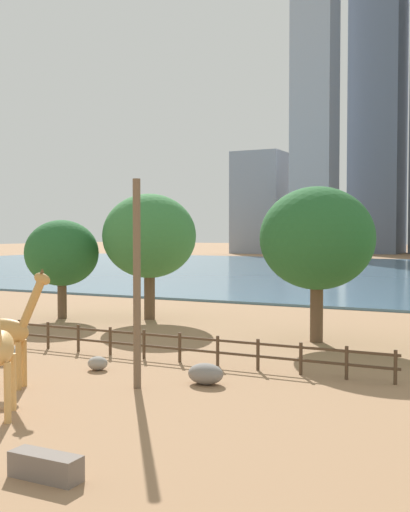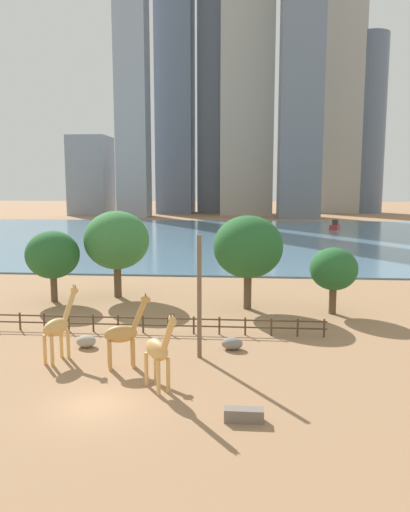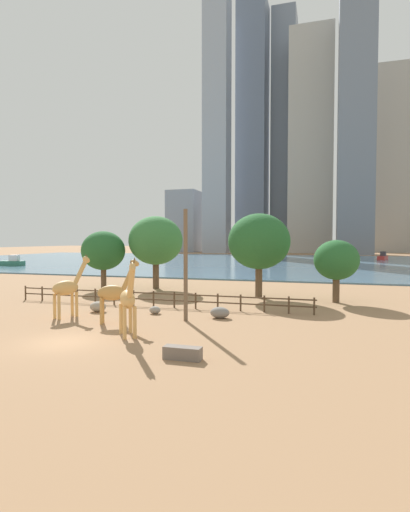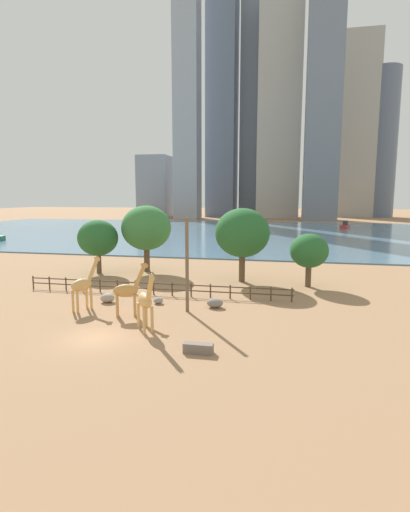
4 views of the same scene
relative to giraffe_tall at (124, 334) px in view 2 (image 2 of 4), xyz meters
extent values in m
plane|color=#9E7551|center=(-0.22, 74.89, -2.06)|extent=(400.00, 400.00, 0.00)
cube|color=slate|center=(-0.22, 71.89, -1.96)|extent=(180.00, 86.00, 0.20)
cylinder|color=#C18C47|center=(0.38, 0.44, -1.19)|extent=(0.26, 0.26, 1.75)
cylinder|color=#C18C47|center=(0.58, -0.07, -1.19)|extent=(0.26, 0.26, 1.75)
cylinder|color=#C18C47|center=(-0.88, -0.05, -1.19)|extent=(0.26, 0.26, 1.75)
cylinder|color=#C18C47|center=(-0.68, -0.55, -1.19)|extent=(0.26, 0.26, 1.75)
ellipsoid|color=#C18C47|center=(-0.15, -0.06, -0.02)|extent=(2.08, 1.41, 1.01)
cylinder|color=#C18C47|center=(0.88, 0.34, 1.07)|extent=(1.10, 0.67, 1.89)
ellipsoid|color=#C18C47|center=(1.24, 0.48, 1.96)|extent=(0.80, 0.55, 0.62)
cone|color=brown|center=(1.22, 0.55, 2.25)|extent=(0.12, 0.12, 0.18)
cone|color=brown|center=(1.27, 0.40, 2.25)|extent=(0.12, 0.12, 0.18)
cylinder|color=tan|center=(3.13, -3.28, -1.15)|extent=(0.30, 0.30, 1.83)
cylinder|color=tan|center=(2.68, -3.62, -1.15)|extent=(0.30, 0.30, 1.83)
cylinder|color=tan|center=(2.28, -2.15, -1.15)|extent=(0.30, 0.30, 1.83)
cylinder|color=tan|center=(1.82, -2.49, -1.15)|extent=(0.30, 0.30, 1.83)
ellipsoid|color=tan|center=(2.48, -2.89, 0.08)|extent=(1.87, 2.10, 1.06)
cylinder|color=tan|center=(3.23, -3.89, 1.18)|extent=(1.03, 1.22, 1.93)
ellipsoid|color=tan|center=(3.53, -4.28, 2.06)|extent=(0.73, 0.82, 0.69)
cone|color=brown|center=(3.60, -4.23, 2.37)|extent=(0.14, 0.14, 0.19)
cone|color=brown|center=(3.46, -4.33, 2.37)|extent=(0.14, 0.14, 0.19)
cylinder|color=tan|center=(-4.33, 1.46, -1.16)|extent=(0.27, 0.27, 1.82)
cylinder|color=tan|center=(-3.81, 1.25, -1.16)|extent=(0.27, 0.27, 1.82)
cylinder|color=tan|center=(-4.85, 0.15, -1.16)|extent=(0.27, 0.27, 1.82)
cylinder|color=tan|center=(-4.33, -0.05, -1.16)|extent=(0.27, 0.27, 1.82)
ellipsoid|color=tan|center=(-4.33, 0.70, 0.07)|extent=(1.49, 2.16, 1.05)
cylinder|color=tan|center=(-3.86, 1.87, 1.15)|extent=(0.78, 1.31, 1.90)
ellipsoid|color=tan|center=(-3.68, 2.33, 2.02)|extent=(0.59, 0.84, 0.69)
cone|color=brown|center=(-3.76, 2.36, 2.32)|extent=(0.12, 0.12, 0.19)
cone|color=brown|center=(-3.60, 2.30, 2.32)|extent=(0.12, 0.12, 0.19)
cylinder|color=brown|center=(4.25, 2.13, 1.76)|extent=(0.28, 0.28, 7.66)
ellipsoid|color=gray|center=(1.14, 3.95, -1.78)|extent=(0.85, 0.76, 0.57)
ellipsoid|color=gray|center=(-3.41, 3.42, -1.66)|extent=(1.29, 1.07, 0.80)
ellipsoid|color=gray|center=(6.24, 3.75, -1.67)|extent=(1.39, 1.05, 0.79)
cube|color=#72665B|center=(7.05, -6.16, -1.76)|extent=(1.80, 0.60, 0.60)
cylinder|color=#4C3826|center=(-9.53, 6.89, -1.41)|extent=(0.14, 0.14, 1.30)
cylinder|color=#4C3826|center=(-7.68, 6.89, -1.41)|extent=(0.14, 0.14, 1.30)
cylinder|color=#4C3826|center=(-5.83, 6.89, -1.41)|extent=(0.14, 0.14, 1.30)
cylinder|color=#4C3826|center=(-3.99, 6.89, -1.41)|extent=(0.14, 0.14, 1.30)
cylinder|color=#4C3826|center=(-2.14, 6.89, -1.41)|extent=(0.14, 0.14, 1.30)
cylinder|color=#4C3826|center=(-0.30, 6.89, -1.41)|extent=(0.14, 0.14, 1.30)
cylinder|color=#4C3826|center=(1.55, 6.89, -1.41)|extent=(0.14, 0.14, 1.30)
cylinder|color=#4C3826|center=(3.40, 6.89, -1.41)|extent=(0.14, 0.14, 1.30)
cylinder|color=#4C3826|center=(5.24, 6.89, -1.41)|extent=(0.14, 0.14, 1.30)
cylinder|color=#4C3826|center=(7.09, 6.89, -1.41)|extent=(0.14, 0.14, 1.30)
cylinder|color=#4C3826|center=(8.93, 6.89, -1.41)|extent=(0.14, 0.14, 1.30)
cylinder|color=#4C3826|center=(10.78, 6.89, -1.41)|extent=(0.14, 0.14, 1.30)
cylinder|color=#4C3826|center=(12.62, 6.89, -1.41)|extent=(0.14, 0.14, 1.30)
cube|color=#4C3826|center=(-0.22, 6.89, -0.96)|extent=(26.10, 0.08, 0.10)
cube|color=#4C3826|center=(-0.22, 6.89, -1.48)|extent=(26.10, 0.08, 0.10)
cylinder|color=brown|center=(-10.41, 15.84, -0.87)|extent=(0.60, 0.60, 2.40)
ellipsoid|color=#26602D|center=(-10.41, 15.84, 2.27)|extent=(4.83, 4.83, 4.35)
cylinder|color=brown|center=(14.30, 13.48, -0.96)|extent=(0.60, 0.60, 2.22)
ellipsoid|color=#26602D|center=(14.30, 13.48, 1.72)|extent=(3.91, 3.91, 3.52)
cylinder|color=brown|center=(7.26, 14.58, -0.55)|extent=(0.67, 0.67, 3.03)
ellipsoid|color=#26602D|center=(7.26, 14.58, 3.34)|extent=(5.93, 5.93, 5.34)
cylinder|color=brown|center=(-5.04, 18.09, -0.56)|extent=(0.71, 0.71, 3.02)
ellipsoid|color=#387A3D|center=(-5.04, 18.09, 3.39)|extent=(6.10, 6.10, 5.49)
cube|color=#B22D28|center=(27.66, 89.68, -1.37)|extent=(3.23, 5.26, 0.99)
cube|color=#333338|center=(27.86, 90.26, -0.28)|extent=(1.68, 2.06, 1.19)
cube|color=#ADA89E|center=(7.12, 147.32, 42.80)|extent=(17.42, 15.25, 89.72)
cube|color=slate|center=(-18.37, 154.38, 52.70)|extent=(12.54, 15.62, 109.52)
cube|color=slate|center=(23.24, 131.13, 50.22)|extent=(12.38, 14.37, 104.57)
cube|color=slate|center=(-5.48, 162.78, 51.70)|extent=(10.53, 14.38, 107.53)
cube|color=#ADA89E|center=(39.25, 160.64, 36.68)|extent=(17.44, 10.52, 77.49)
cylinder|color=slate|center=(50.31, 161.29, 29.37)|extent=(13.02, 13.02, 62.86)
cube|color=#939EAD|center=(-29.12, 133.10, 49.21)|extent=(9.80, 9.23, 102.54)
cube|color=gray|center=(-46.11, 142.11, 11.23)|extent=(12.97, 14.38, 26.58)
camera|label=1|loc=(16.92, -17.59, 3.67)|focal=45.00mm
camera|label=2|loc=(7.02, -27.63, 8.68)|focal=35.00mm
camera|label=3|loc=(13.39, -23.46, 3.55)|focal=28.00mm
camera|label=4|loc=(12.15, -28.48, 7.32)|focal=28.00mm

